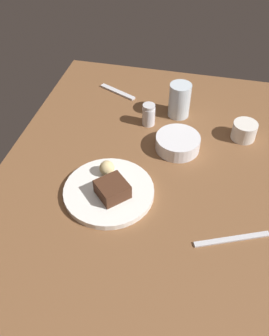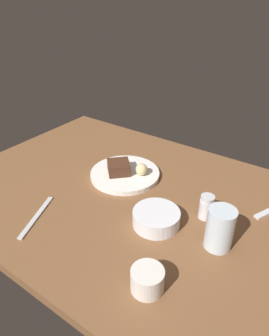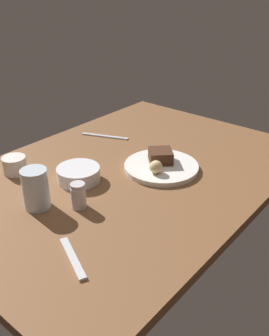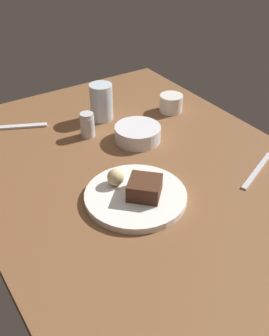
{
  "view_description": "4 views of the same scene",
  "coord_description": "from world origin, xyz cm",
  "views": [
    {
      "loc": [
        70.66,
        13.68,
        77.87
      ],
      "look_at": [
        1.83,
        -2.06,
        8.36
      ],
      "focal_mm": 39.36,
      "sensor_mm": 36.0,
      "label": 1
    },
    {
      "loc": [
        -48.13,
        65.48,
        61.68
      ],
      "look_at": [
        3.19,
        -7.3,
        8.13
      ],
      "focal_mm": 32.74,
      "sensor_mm": 36.0,
      "label": 2
    },
    {
      "loc": [
        -82.4,
        -71.25,
        61.64
      ],
      "look_at": [
        -0.79,
        -3.4,
        5.37
      ],
      "focal_mm": 40.35,
      "sensor_mm": 36.0,
      "label": 3
    },
    {
      "loc": [
        71.11,
        -49.29,
        65.24
      ],
      "look_at": [
        1.77,
        -4.27,
        7.24
      ],
      "focal_mm": 43.77,
      "sensor_mm": 36.0,
      "label": 4
    }
  ],
  "objects": [
    {
      "name": "butter_knife",
      "position": [
        15.41,
        25.25,
        3.25
      ],
      "size": [
        8.67,
        18.05,
        0.5
      ],
      "primitive_type": "cube",
      "rotation": [
        0.0,
        0.0,
        5.11
      ],
      "color": "silver",
      "rests_on": "dining_table"
    },
    {
      "name": "water_glass",
      "position": [
        -32.16,
        5.4,
        8.78
      ],
      "size": [
        7.17,
        7.17,
        11.55
      ],
      "primitive_type": "cylinder",
      "color": "silver",
      "rests_on": "dining_table"
    },
    {
      "name": "side_bowl",
      "position": [
        -14.78,
        7.57,
        5.22
      ],
      "size": [
        13.42,
        13.42,
        4.43
      ],
      "primitive_type": "cylinder",
      "color": "silver",
      "rests_on": "dining_table"
    },
    {
      "name": "salt_shaker",
      "position": [
        -24.9,
        -3.47,
        6.66
      ],
      "size": [
        4.22,
        4.22,
        7.42
      ],
      "color": "silver",
      "rests_on": "dining_table"
    },
    {
      "name": "dessert_plate",
      "position": [
        7.69,
        -7.81,
        3.84
      ],
      "size": [
        24.43,
        24.43,
        1.69
      ],
      "primitive_type": "cylinder",
      "color": "white",
      "rests_on": "dining_table"
    },
    {
      "name": "dining_table",
      "position": [
        0.0,
        0.0,
        1.5
      ],
      "size": [
        120.0,
        84.0,
        3.0
      ],
      "primitive_type": "cube",
      "color": "brown",
      "rests_on": "ground"
    },
    {
      "name": "chocolate_cake_slice",
      "position": [
        9.22,
        -6.29,
        6.77
      ],
      "size": [
        10.52,
        10.52,
        4.17
      ],
      "primitive_type": "cube",
      "rotation": [
        0.0,
        0.0,
        2.36
      ],
      "color": "#472819",
      "rests_on": "dessert_plate"
    },
    {
      "name": "bread_roll",
      "position": [
        1.95,
        -9.84,
        6.77
      ],
      "size": [
        4.17,
        4.17,
        4.17
      ],
      "primitive_type": "sphere",
      "color": "#DBC184",
      "rests_on": "dessert_plate"
    },
    {
      "name": "coffee_cup",
      "position": [
        -24.47,
        27.01,
        5.78
      ],
      "size": [
        7.56,
        7.56,
        5.56
      ],
      "primitive_type": "cylinder",
      "color": "silver",
      "rests_on": "dining_table"
    }
  ]
}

